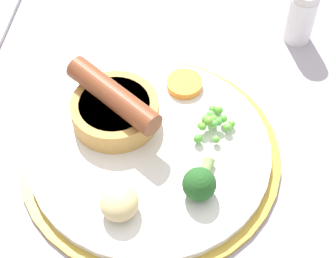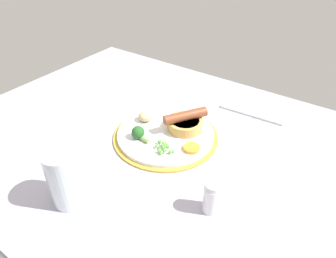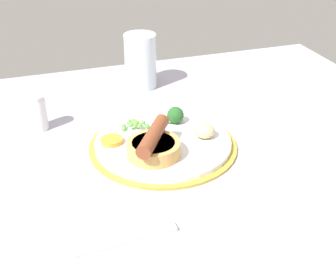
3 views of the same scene
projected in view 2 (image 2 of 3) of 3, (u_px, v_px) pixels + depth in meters
The scene contains 10 objects.
dining_table at pixel (161, 145), 76.11cm from camera, with size 110.00×80.00×3.00cm, color #9E99AD.
dinner_plate at pixel (166, 135), 76.24cm from camera, with size 26.58×26.58×1.40cm.
sausage_pudding at pixel (185, 122), 76.04cm from camera, with size 9.11×10.88×5.05cm.
pea_pile at pixel (164, 147), 69.58cm from camera, with size 5.22×3.96×1.89cm.
broccoli_floret_near at pixel (139, 133), 73.00cm from camera, with size 5.29×3.23×3.23cm.
potato_chunk_0 at pixel (146, 116), 79.24cm from camera, with size 3.80×3.59×2.67cm, color #CCB77F.
carrot_slice_4 at pixel (191, 149), 69.89cm from camera, with size 3.94×3.94×0.83cm, color orange.
fork at pixel (251, 114), 84.44cm from camera, with size 18.00×1.60×0.60cm, color silver.
drinking_glass at pixel (67, 177), 56.40cm from camera, with size 7.17×7.17×12.32cm, color silver.
salt_shaker at pixel (212, 197), 55.88cm from camera, with size 3.29×3.29×7.05cm.
Camera 2 is at (35.11, -47.46, 49.74)cm, focal length 32.00 mm.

